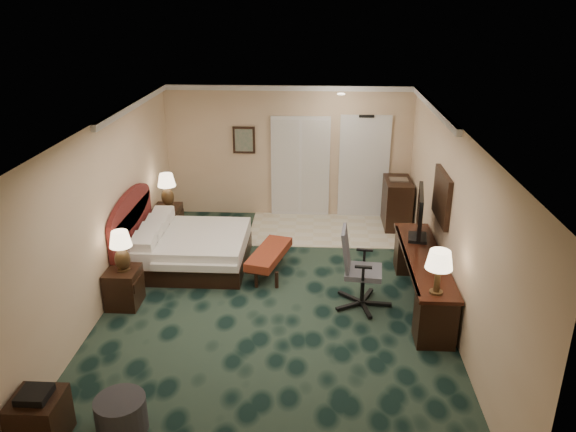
# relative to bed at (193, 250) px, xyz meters

# --- Properties ---
(floor) EXTENTS (5.00, 7.50, 0.00)m
(floor) POSITION_rel_bed_xyz_m (1.49, -1.23, -0.29)
(floor) COLOR black
(floor) RESTS_ON ground
(ceiling) EXTENTS (5.00, 7.50, 0.00)m
(ceiling) POSITION_rel_bed_xyz_m (1.49, -1.23, 2.41)
(ceiling) COLOR white
(ceiling) RESTS_ON wall_back
(wall_back) EXTENTS (5.00, 0.00, 2.70)m
(wall_back) POSITION_rel_bed_xyz_m (1.49, 2.52, 1.06)
(wall_back) COLOR tan
(wall_back) RESTS_ON ground
(wall_front) EXTENTS (5.00, 0.00, 2.70)m
(wall_front) POSITION_rel_bed_xyz_m (1.49, -4.98, 1.06)
(wall_front) COLOR tan
(wall_front) RESTS_ON ground
(wall_left) EXTENTS (0.00, 7.50, 2.70)m
(wall_left) POSITION_rel_bed_xyz_m (-1.01, -1.23, 1.06)
(wall_left) COLOR tan
(wall_left) RESTS_ON ground
(wall_right) EXTENTS (0.00, 7.50, 2.70)m
(wall_right) POSITION_rel_bed_xyz_m (3.99, -1.23, 1.06)
(wall_right) COLOR tan
(wall_right) RESTS_ON ground
(crown_molding) EXTENTS (5.00, 7.50, 0.10)m
(crown_molding) POSITION_rel_bed_xyz_m (1.49, -1.23, 2.36)
(crown_molding) COLOR silver
(crown_molding) RESTS_ON wall_back
(tile_patch) EXTENTS (3.20, 1.70, 0.01)m
(tile_patch) POSITION_rel_bed_xyz_m (2.39, 1.67, -0.28)
(tile_patch) COLOR beige
(tile_patch) RESTS_ON ground
(headboard) EXTENTS (0.12, 2.00, 1.40)m
(headboard) POSITION_rel_bed_xyz_m (-0.95, -0.23, 0.41)
(headboard) COLOR #4D160F
(headboard) RESTS_ON ground
(entry_door) EXTENTS (1.02, 0.06, 2.18)m
(entry_door) POSITION_rel_bed_xyz_m (3.04, 2.49, 0.76)
(entry_door) COLOR silver
(entry_door) RESTS_ON ground
(closet_doors) EXTENTS (1.20, 0.06, 2.10)m
(closet_doors) POSITION_rel_bed_xyz_m (1.74, 2.48, 0.76)
(closet_doors) COLOR beige
(closet_doors) RESTS_ON ground
(wall_art) EXTENTS (0.45, 0.06, 0.55)m
(wall_art) POSITION_rel_bed_xyz_m (0.59, 2.48, 1.31)
(wall_art) COLOR #486554
(wall_art) RESTS_ON wall_back
(wall_mirror) EXTENTS (0.05, 0.95, 0.75)m
(wall_mirror) POSITION_rel_bed_xyz_m (3.95, -0.63, 1.26)
(wall_mirror) COLOR white
(wall_mirror) RESTS_ON wall_right
(bed) EXTENTS (1.81, 1.68, 0.57)m
(bed) POSITION_rel_bed_xyz_m (0.00, 0.00, 0.00)
(bed) COLOR silver
(bed) RESTS_ON ground
(nightstand_near) EXTENTS (0.46, 0.53, 0.58)m
(nightstand_near) POSITION_rel_bed_xyz_m (-0.75, -1.38, 0.00)
(nightstand_near) COLOR black
(nightstand_near) RESTS_ON ground
(nightstand_far) EXTENTS (0.49, 0.56, 0.61)m
(nightstand_far) POSITION_rel_bed_xyz_m (-0.74, 1.19, 0.02)
(nightstand_far) COLOR black
(nightstand_far) RESTS_ON ground
(lamp_near) EXTENTS (0.39, 0.39, 0.62)m
(lamp_near) POSITION_rel_bed_xyz_m (-0.72, -1.37, 0.60)
(lamp_near) COLOR black
(lamp_near) RESTS_ON nightstand_near
(lamp_far) EXTENTS (0.43, 0.43, 0.64)m
(lamp_far) POSITION_rel_bed_xyz_m (-0.72, 1.23, 0.64)
(lamp_far) COLOR black
(lamp_far) RESTS_ON nightstand_far
(bed_bench) EXTENTS (0.73, 1.29, 0.42)m
(bed_bench) POSITION_rel_bed_xyz_m (1.32, -0.22, -0.08)
(bed_bench) COLOR maroon
(bed_bench) RESTS_ON ground
(ottoman) EXTENTS (0.57, 0.57, 0.39)m
(ottoman) POSITION_rel_bed_xyz_m (0.06, -3.95, -0.09)
(ottoman) COLOR #28272A
(ottoman) RESTS_ON ground
(side_table) EXTENTS (0.51, 0.51, 0.55)m
(side_table) POSITION_rel_bed_xyz_m (-0.72, -4.15, -0.01)
(side_table) COLOR black
(side_table) RESTS_ON ground
(desk) EXTENTS (0.56, 2.61, 0.75)m
(desk) POSITION_rel_bed_xyz_m (3.69, -1.05, 0.09)
(desk) COLOR black
(desk) RESTS_ON ground
(tv) EXTENTS (0.25, 1.03, 0.80)m
(tv) POSITION_rel_bed_xyz_m (3.69, -0.41, 0.87)
(tv) COLOR black
(tv) RESTS_ON desk
(desk_lamp) EXTENTS (0.43, 0.43, 0.61)m
(desk_lamp) POSITION_rel_bed_xyz_m (3.66, -2.13, 0.77)
(desk_lamp) COLOR black
(desk_lamp) RESTS_ON desk
(desk_chair) EXTENTS (0.78, 0.74, 1.22)m
(desk_chair) POSITION_rel_bed_xyz_m (2.80, -1.20, 0.32)
(desk_chair) COLOR #545558
(desk_chair) RESTS_ON ground
(minibar) EXTENTS (0.51, 0.91, 0.96)m
(minibar) POSITION_rel_bed_xyz_m (3.69, 1.97, 0.19)
(minibar) COLOR black
(minibar) RESTS_ON ground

